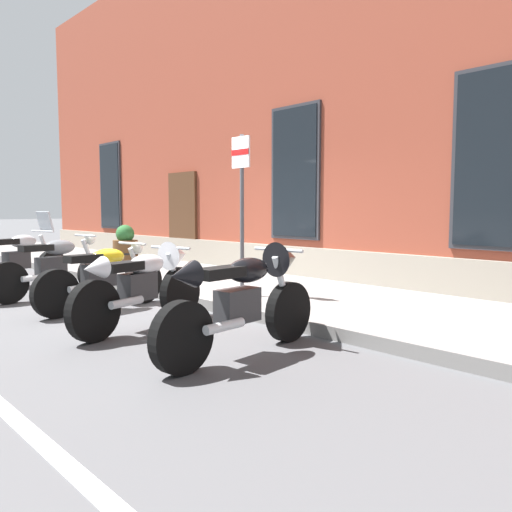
# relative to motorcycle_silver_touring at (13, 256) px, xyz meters

# --- Properties ---
(ground_plane) EXTENTS (140.00, 140.00, 0.00)m
(ground_plane) POSITION_rel_motorcycle_silver_touring_xyz_m (3.07, 1.24, -0.57)
(ground_plane) COLOR #4C4C4F
(sidewalk) EXTENTS (28.27, 2.94, 0.15)m
(sidewalk) POSITION_rel_motorcycle_silver_touring_xyz_m (3.07, 2.71, -0.50)
(sidewalk) COLOR slate
(sidewalk) RESTS_ON ground_plane
(brick_pub_facade) EXTENTS (22.27, 6.64, 7.53)m
(brick_pub_facade) POSITION_rel_motorcycle_silver_touring_xyz_m (3.07, 7.45, 3.19)
(brick_pub_facade) COLOR brown
(brick_pub_facade) RESTS_ON ground_plane
(motorcycle_silver_touring) EXTENTS (0.90, 1.96, 1.37)m
(motorcycle_silver_touring) POSITION_rel_motorcycle_silver_touring_xyz_m (0.00, 0.00, 0.00)
(motorcycle_silver_touring) COLOR black
(motorcycle_silver_touring) RESTS_ON ground_plane
(motorcycle_grey_naked) EXTENTS (0.62, 2.13, 0.99)m
(motorcycle_grey_naked) POSITION_rel_motorcycle_silver_touring_xyz_m (1.62, 0.13, -0.08)
(motorcycle_grey_naked) COLOR black
(motorcycle_grey_naked) RESTS_ON ground_plane
(motorcycle_yellow_naked) EXTENTS (0.62, 2.04, 0.93)m
(motorcycle_yellow_naked) POSITION_rel_motorcycle_silver_touring_xyz_m (3.10, 0.21, -0.10)
(motorcycle_yellow_naked) COLOR black
(motorcycle_yellow_naked) RESTS_ON ground_plane
(motorcycle_white_sport) EXTENTS (0.78, 2.04, 1.01)m
(motorcycle_white_sport) POSITION_rel_motorcycle_silver_touring_xyz_m (4.45, 0.09, -0.02)
(motorcycle_white_sport) COLOR black
(motorcycle_white_sport) RESTS_ON ground_plane
(motorcycle_black_sport) EXTENTS (0.62, 2.12, 1.07)m
(motorcycle_black_sport) POSITION_rel_motorcycle_silver_touring_xyz_m (6.10, 0.23, 0.01)
(motorcycle_black_sport) COLOR black
(motorcycle_black_sport) RESTS_ON ground_plane
(parking_sign) EXTENTS (0.36, 0.07, 2.32)m
(parking_sign) POSITION_rel_motorcycle_silver_touring_xyz_m (4.19, 1.83, 1.08)
(parking_sign) COLOR #4C4C51
(parking_sign) RESTS_ON sidewalk
(barrel_planter) EXTENTS (0.57, 0.57, 0.92)m
(barrel_planter) POSITION_rel_motorcycle_silver_touring_xyz_m (-0.51, 2.52, -0.02)
(barrel_planter) COLOR brown
(barrel_planter) RESTS_ON sidewalk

